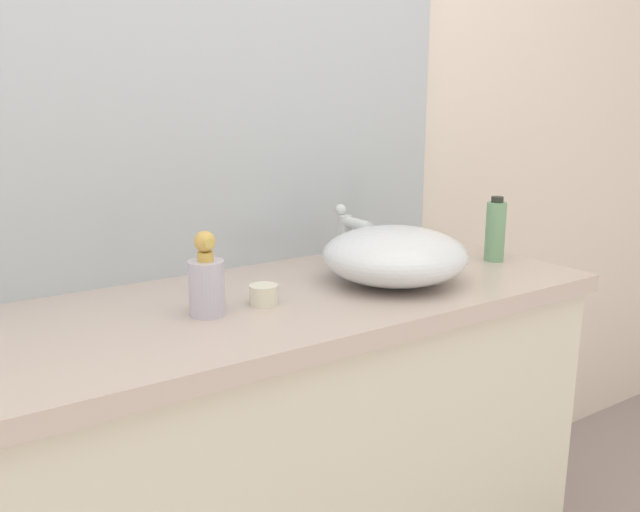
{
  "coord_description": "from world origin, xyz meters",
  "views": [
    {
      "loc": [
        -0.54,
        -0.76,
        1.29
      ],
      "look_at": [
        0.22,
        0.4,
        0.94
      ],
      "focal_mm": 37.28,
      "sensor_mm": 36.0,
      "label": 1
    }
  ],
  "objects": [
    {
      "name": "bathroom_wall_rear",
      "position": [
        0.0,
        0.73,
        1.3
      ],
      "size": [
        6.0,
        0.06,
        2.6
      ],
      "primitive_type": "cube",
      "color": "silver",
      "rests_on": "ground"
    },
    {
      "name": "vanity_counter",
      "position": [
        0.04,
        0.42,
        0.43
      ],
      "size": [
        1.63,
        0.55,
        0.86
      ],
      "color": "beige",
      "rests_on": "ground"
    },
    {
      "name": "wall_mirror_panel",
      "position": [
        0.04,
        0.69,
        1.34
      ],
      "size": [
        1.48,
        0.01,
        0.95
      ],
      "primitive_type": "cube",
      "color": "#B2BCC6",
      "rests_on": "vanity_counter"
    },
    {
      "name": "sink_basin",
      "position": [
        0.41,
        0.37,
        0.93
      ],
      "size": [
        0.33,
        0.33,
        0.13
      ],
      "primitive_type": "ellipsoid",
      "color": "silver",
      "rests_on": "vanity_counter"
    },
    {
      "name": "faucet",
      "position": [
        0.41,
        0.55,
        0.95
      ],
      "size": [
        0.03,
        0.13,
        0.15
      ],
      "color": "silver",
      "rests_on": "vanity_counter"
    },
    {
      "name": "lotion_bottle",
      "position": [
        -0.05,
        0.39,
        0.93
      ],
      "size": [
        0.07,
        0.07,
        0.17
      ],
      "color": "silver",
      "rests_on": "vanity_counter"
    },
    {
      "name": "perfume_bottle",
      "position": [
        0.75,
        0.38,
        0.94
      ],
      "size": [
        0.05,
        0.05,
        0.17
      ],
      "color": "#72A375",
      "rests_on": "vanity_counter"
    },
    {
      "name": "candle_jar",
      "position": [
        0.08,
        0.39,
        0.88
      ],
      "size": [
        0.06,
        0.06,
        0.04
      ],
      "primitive_type": "cylinder",
      "color": "silver",
      "rests_on": "vanity_counter"
    }
  ]
}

